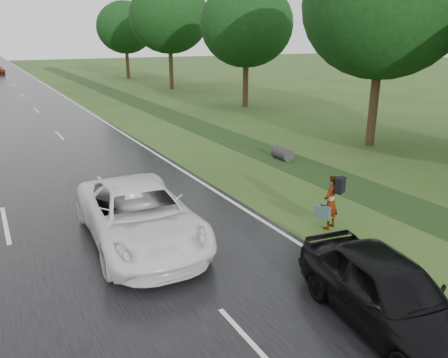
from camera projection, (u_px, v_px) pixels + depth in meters
The scene contains 9 objects.
edge_stripe_east at pixel (51, 88), 46.62m from camera, with size 0.12×180.00×0.01m, color silver.
drainage_ditch at pixel (198, 126), 27.01m from camera, with size 2.20×120.00×0.56m.
tree_east_b at pixel (384, 5), 20.26m from camera, with size 7.60×7.60×10.11m.
tree_east_c at pixel (246, 25), 32.61m from camera, with size 7.00×7.00×9.29m.
tree_east_d at pixel (169, 17), 43.72m from camera, with size 8.00×8.00×10.76m.
tree_east_f at pixel (125, 27), 55.44m from camera, with size 7.20×7.20×9.62m.
pedestrian at pixel (331, 202), 12.40m from camera, with size 0.84×0.65×1.59m.
white_pickup at pixel (139, 215), 11.51m from camera, with size 2.58×5.59×1.55m, color white.
dark_sedan at pixel (387, 292), 8.15m from camera, with size 1.70×4.22×1.44m, color black.
Camera 1 is at (-0.12, -5.38, 5.30)m, focal length 35.00 mm.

